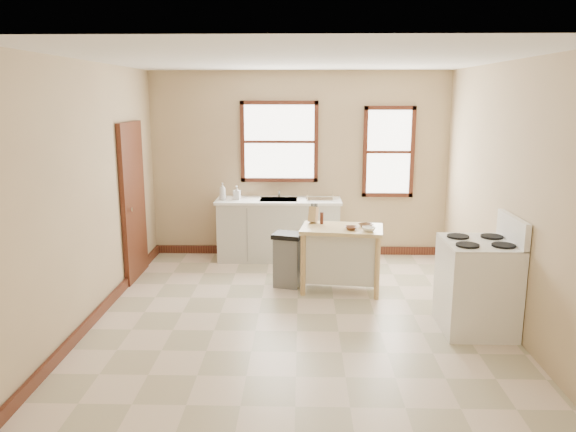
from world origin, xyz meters
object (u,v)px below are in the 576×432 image
at_px(trash_bin, 288,260).
at_px(knife_block, 313,215).
at_px(kitchen_island, 341,259).
at_px(pepper_grinder, 322,218).
at_px(soap_bottle_b, 237,193).
at_px(bowl_a, 351,228).
at_px(bowl_c, 369,229).
at_px(gas_stove, 478,274).
at_px(soap_bottle_a, 223,191).
at_px(bowl_b, 366,225).
at_px(dish_rack, 320,197).

bearing_deg(trash_bin, knife_block, 34.62).
distance_m(kitchen_island, pepper_grinder, 0.57).
xyz_separation_m(soap_bottle_b, bowl_a, (1.57, -1.46, -0.18)).
bearing_deg(knife_block, trash_bin, -139.23).
relative_size(bowl_c, gas_stove, 0.13).
bearing_deg(soap_bottle_b, trash_bin, -46.10).
xyz_separation_m(knife_block, trash_bin, (-0.33, -0.11, -0.57)).
bearing_deg(trash_bin, bowl_a, -2.28).
distance_m(bowl_a, trash_bin, 0.96).
distance_m(soap_bottle_b, gas_stove, 3.80).
bearing_deg(trash_bin, soap_bottle_b, 138.83).
bearing_deg(soap_bottle_a, pepper_grinder, -61.21).
bearing_deg(bowl_a, bowl_b, 36.23).
xyz_separation_m(bowl_b, gas_stove, (1.04, -1.22, -0.23)).
bearing_deg(dish_rack, bowl_c, -62.29).
relative_size(soap_bottle_b, dish_rack, 0.52).
height_order(pepper_grinder, bowl_c, pepper_grinder).
relative_size(knife_block, bowl_b, 1.16).
height_order(soap_bottle_b, bowl_a, soap_bottle_b).
distance_m(pepper_grinder, gas_stove, 2.12).
xyz_separation_m(dish_rack, kitchen_island, (0.24, -1.35, -0.56)).
bearing_deg(kitchen_island, bowl_b, 11.34).
height_order(kitchen_island, pepper_grinder, pepper_grinder).
distance_m(bowl_c, gas_stove, 1.45).
height_order(soap_bottle_a, gas_stove, gas_stove).
bearing_deg(bowl_a, trash_bin, 162.00).
bearing_deg(gas_stove, kitchen_island, 138.11).
height_order(knife_block, bowl_a, knife_block).
bearing_deg(kitchen_island, bowl_c, -25.02).
relative_size(bowl_a, bowl_c, 0.98).
relative_size(soap_bottle_a, bowl_b, 1.49).
height_order(bowl_a, bowl_c, bowl_c).
relative_size(soap_bottle_a, dish_rack, 0.65).
bearing_deg(kitchen_island, trash_bin, 176.82).
xyz_separation_m(pepper_grinder, bowl_c, (0.56, -0.38, -0.05)).
bearing_deg(soap_bottle_a, knife_block, -61.70).
distance_m(bowl_a, bowl_b, 0.24).
height_order(soap_bottle_a, trash_bin, soap_bottle_a).
xyz_separation_m(soap_bottle_a, bowl_c, (1.98, -1.50, -0.20)).
relative_size(bowl_a, gas_stove, 0.13).
distance_m(soap_bottle_b, bowl_b, 2.21).
xyz_separation_m(soap_bottle_b, bowl_c, (1.78, -1.54, -0.17)).
relative_size(soap_bottle_b, bowl_b, 1.19).
relative_size(bowl_b, gas_stove, 0.14).
distance_m(dish_rack, bowl_c, 1.64).
relative_size(kitchen_island, knife_block, 5.03).
bearing_deg(bowl_b, kitchen_island, -176.39).
height_order(soap_bottle_a, kitchen_island, soap_bottle_a).
distance_m(knife_block, pepper_grinder, 0.13).
distance_m(soap_bottle_b, trash_bin, 1.59).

